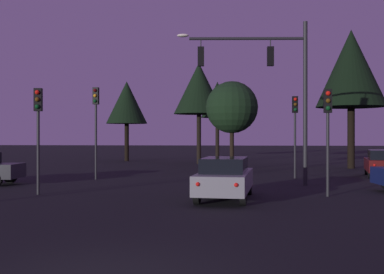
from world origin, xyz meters
name	(u,v)px	position (x,y,z in m)	size (l,w,h in m)	color
ground_plane	(204,170)	(0.00, 24.50, 0.00)	(168.00, 168.00, 0.00)	black
traffic_signal_mast_arm	(271,76)	(3.78, 15.06, 5.11)	(6.09, 0.70, 7.66)	#232326
traffic_light_corner_left	(295,120)	(5.37, 18.84, 3.16)	(0.30, 0.35, 4.47)	#232326
traffic_light_corner_right	(96,115)	(-5.24, 17.20, 3.43)	(0.31, 0.36, 4.88)	#232326
traffic_light_median	(328,120)	(5.64, 11.03, 2.91)	(0.32, 0.36, 4.09)	#232326
traffic_light_far_side	(38,119)	(-5.61, 10.62, 2.97)	(0.33, 0.37, 4.19)	#232326
car_nearside_lane	(225,177)	(1.75, 9.91, 0.80)	(2.18, 4.78, 1.52)	gray
car_far_lane	(384,163)	(10.49, 20.31, 0.79)	(2.57, 4.21, 1.52)	#4C0F0F
tree_behind_sign	(127,103)	(-7.87, 35.83, 5.37)	(3.78, 3.78, 7.36)	black
tree_left_far	(351,69)	(10.33, 27.28, 7.08)	(4.93, 4.93, 9.87)	black
tree_center_horizon	(232,107)	(1.89, 25.13, 4.25)	(3.56, 3.56, 6.04)	black
tree_right_cluster	(217,100)	(0.46, 36.75, 5.62)	(3.05, 3.05, 7.34)	black
tree_lot_edge	(199,89)	(-0.89, 31.99, 6.24)	(4.18, 4.18, 8.40)	black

